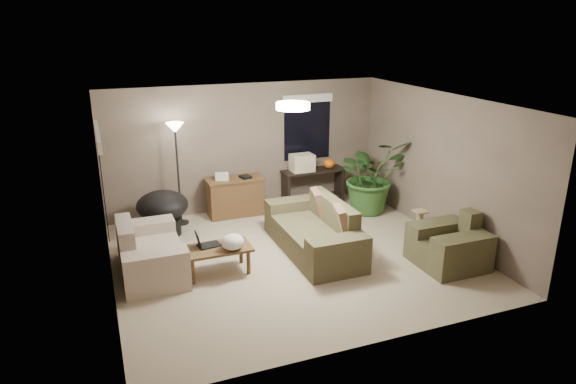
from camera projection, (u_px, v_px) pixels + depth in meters
name	position (u px, v px, depth m)	size (l,w,h in m)	color
room_shell	(293.00, 184.00, 7.87)	(5.50, 5.50, 5.50)	tan
main_sofa	(315.00, 234.00, 8.44)	(0.95, 2.20, 0.85)	brown
throw_pillows	(330.00, 212.00, 8.41)	(0.34, 1.39, 0.47)	#8C7251
loveseat	(149.00, 254.00, 7.69)	(0.90, 1.60, 0.85)	beige
armchair	(449.00, 247.00, 7.94)	(0.95, 1.00, 0.85)	#47442A
coffee_table	(217.00, 251.00, 7.66)	(1.00, 0.55, 0.42)	brown
laptop	(204.00, 243.00, 7.65)	(0.38, 0.28, 0.24)	black
plastic_bag	(233.00, 242.00, 7.54)	(0.34, 0.30, 0.24)	white
desk	(235.00, 196.00, 9.96)	(1.10, 0.50, 0.75)	brown
desk_papers	(227.00, 177.00, 9.76)	(0.71, 0.30, 0.12)	silver
console_table	(313.00, 184.00, 10.50)	(1.30, 0.40, 0.75)	black
pumpkin	(329.00, 163.00, 10.48)	(0.24, 0.24, 0.19)	orange
cardboard_box	(302.00, 163.00, 10.26)	(0.45, 0.34, 0.34)	beige
papasan_chair	(163.00, 210.00, 9.01)	(0.95, 0.95, 0.80)	black
floor_lamp	(176.00, 140.00, 9.15)	(0.32, 0.32, 1.91)	black
ceiling_fixture	(293.00, 106.00, 7.49)	(0.50, 0.50, 0.10)	white
houseplant	(371.00, 183.00, 10.08)	(1.34, 1.49, 1.16)	#2D5923
cat_scratching_post	(419.00, 226.00, 8.97)	(0.32, 0.32, 0.50)	tan
window_left	(100.00, 162.00, 7.04)	(0.05, 1.56, 1.33)	black
window_back	(307.00, 116.00, 10.33)	(1.06, 0.05, 1.33)	black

